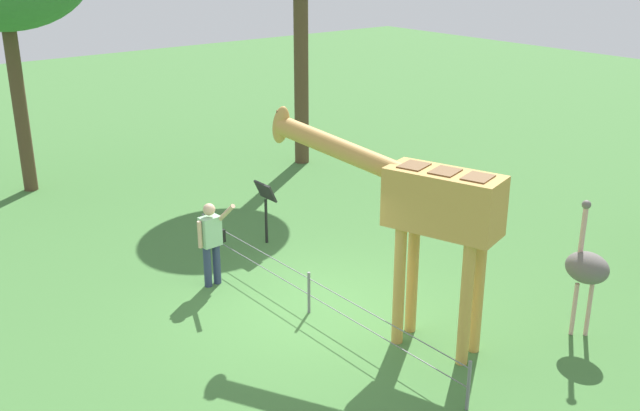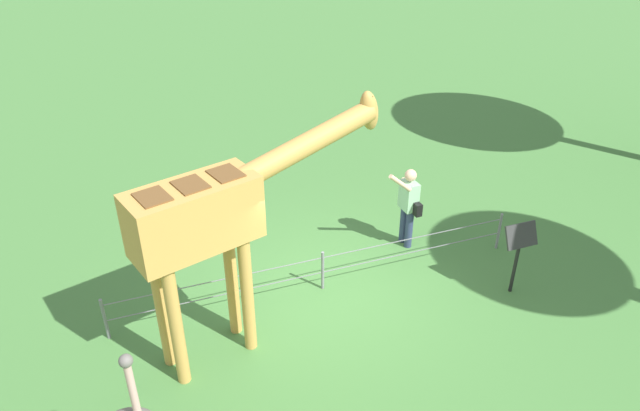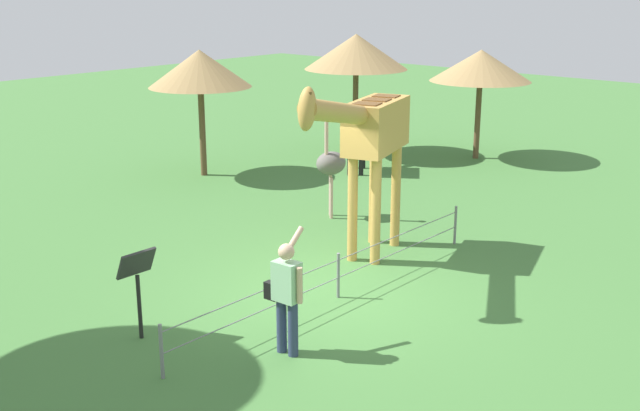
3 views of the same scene
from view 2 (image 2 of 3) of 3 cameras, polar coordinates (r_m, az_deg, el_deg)
The scene contains 5 objects.
ground_plane at distance 10.09m, azimuth 0.49°, elevation -8.39°, with size 60.00×60.00×0.00m, color #427538.
giraffe at distance 7.89m, azimuth -9.71°, elevation -0.97°, with size 3.95×1.64×3.47m.
visitor at distance 10.89m, azimuth 8.54°, elevation 0.23°, with size 0.67×0.58×1.67m.
info_sign at distance 10.08m, azimuth 18.76°, elevation -3.62°, with size 0.56×0.21×1.32m.
wire_fence at distance 9.93m, azimuth 0.26°, elevation -6.18°, with size 7.05×0.05×0.75m.
Camera 2 is at (-2.79, -7.32, 6.35)m, focal length 33.03 mm.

